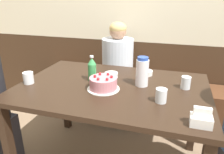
# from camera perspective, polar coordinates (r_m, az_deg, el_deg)

# --- Properties ---
(back_wall) EXTENTS (4.80, 0.04, 2.50)m
(back_wall) POSITION_cam_1_polar(r_m,az_deg,el_deg) (2.52, 7.38, 17.59)
(back_wall) COLOR #3D2819
(back_wall) RESTS_ON ground_plane
(bench_seat) EXTENTS (2.25, 0.38, 0.46)m
(bench_seat) POSITION_cam_1_polar(r_m,az_deg,el_deg) (2.58, 5.47, -5.96)
(bench_seat) COLOR #56331E
(bench_seat) RESTS_ON ground_plane
(dining_table) EXTENTS (1.39, 0.94, 0.75)m
(dining_table) POSITION_cam_1_polar(r_m,az_deg,el_deg) (1.66, 0.06, -5.05)
(dining_table) COLOR black
(dining_table) RESTS_ON ground_plane
(birthday_cake) EXTENTS (0.23, 0.23, 0.11)m
(birthday_cake) POSITION_cam_1_polar(r_m,az_deg,el_deg) (1.55, -2.29, -1.73)
(birthday_cake) COLOR white
(birthday_cake) RESTS_ON dining_table
(water_pitcher) EXTENTS (0.09, 0.09, 0.22)m
(water_pitcher) POSITION_cam_1_polar(r_m,az_deg,el_deg) (1.61, 7.90, 1.35)
(water_pitcher) COLOR white
(water_pitcher) RESTS_ON dining_table
(soju_bottle) EXTENTS (0.06, 0.06, 0.20)m
(soju_bottle) POSITION_cam_1_polar(r_m,az_deg,el_deg) (1.70, -5.23, 2.08)
(soju_bottle) COLOR #388E4C
(soju_bottle) RESTS_ON dining_table
(napkin_holder) EXTENTS (0.11, 0.08, 0.11)m
(napkin_holder) POSITION_cam_1_polar(r_m,az_deg,el_deg) (1.23, 22.28, -10.14)
(napkin_holder) COLOR white
(napkin_holder) RESTS_ON dining_table
(bowl_soup_white) EXTENTS (0.12, 0.12, 0.04)m
(bowl_soup_white) POSITION_cam_1_polar(r_m,az_deg,el_deg) (1.86, 8.77, 1.13)
(bowl_soup_white) COLOR white
(bowl_soup_white) RESTS_ON dining_table
(bowl_rice_small) EXTENTS (0.11, 0.11, 0.04)m
(bowl_rice_small) POSITION_cam_1_polar(r_m,az_deg,el_deg) (1.77, -0.20, 0.49)
(bowl_rice_small) COLOR white
(bowl_rice_small) RESTS_ON dining_table
(glass_water_tall) EXTENTS (0.08, 0.08, 0.09)m
(glass_water_tall) POSITION_cam_1_polar(r_m,az_deg,el_deg) (1.77, -21.00, -0.20)
(glass_water_tall) COLOR silver
(glass_water_tall) RESTS_ON dining_table
(glass_tumbler_short) EXTENTS (0.07, 0.07, 0.09)m
(glass_tumbler_short) POSITION_cam_1_polar(r_m,az_deg,el_deg) (1.65, 18.70, -1.41)
(glass_tumbler_short) COLOR silver
(glass_tumbler_short) RESTS_ON dining_table
(glass_shot_small) EXTENTS (0.07, 0.07, 0.09)m
(glass_shot_small) POSITION_cam_1_polar(r_m,az_deg,el_deg) (1.41, 12.72, -4.75)
(glass_shot_small) COLOR silver
(glass_shot_small) RESTS_ON dining_table
(person_pale_blue_shirt) EXTENTS (0.33, 0.34, 1.13)m
(person_pale_blue_shirt) POSITION_cam_1_polar(r_m,az_deg,el_deg) (2.40, 1.43, -0.04)
(person_pale_blue_shirt) COLOR #33333D
(person_pale_blue_shirt) RESTS_ON ground_plane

